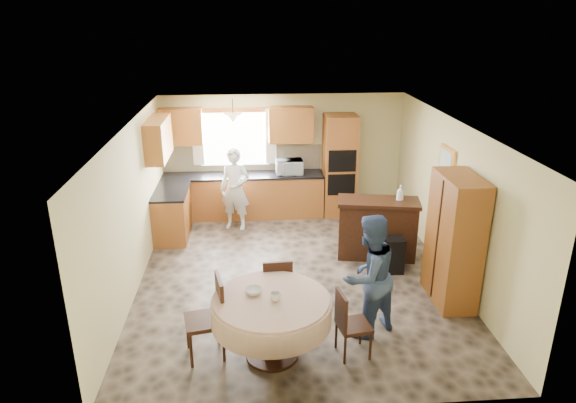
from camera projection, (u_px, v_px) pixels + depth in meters
The scene contains 36 objects.
floor at pixel (296, 276), 8.40m from camera, with size 5.00×6.00×0.01m, color brown.
ceiling at pixel (297, 125), 7.52m from camera, with size 5.00×6.00×0.01m, color white.
wall_back at pixel (283, 154), 10.76m from camera, with size 5.00×0.02×2.50m, color #D2C886.
wall_front at pixel (323, 311), 5.16m from camera, with size 5.00×0.02×2.50m, color #D2C886.
wall_left at pixel (132, 209), 7.78m from camera, with size 0.02×6.00×2.50m, color #D2C886.
wall_right at pixel (453, 201), 8.14m from camera, with size 0.02×6.00×2.50m, color #D2C886.
window at pixel (235, 139), 10.55m from camera, with size 1.40×0.03×1.10m, color white.
curtain_left at pixel (197, 138), 10.43m from camera, with size 0.22×0.02×1.15m, color white.
curtain_right at pixel (271, 136), 10.54m from camera, with size 0.22×0.02×1.15m, color white.
base_cab_back at pixel (244, 196), 10.70m from camera, with size 3.30×0.60×0.88m, color #B66730.
counter_back at pixel (243, 175), 10.54m from camera, with size 3.30×0.64×0.04m, color black.
base_cab_left at pixel (172, 214), 9.76m from camera, with size 0.60×1.20×0.88m, color #B66730.
counter_left at pixel (170, 191), 9.60m from camera, with size 0.64×1.20×0.04m, color black.
backsplash at pixel (242, 158), 10.71m from camera, with size 3.30×0.02×0.55m, color beige.
wall_cab_left at pixel (181, 126), 10.23m from camera, with size 0.85×0.33×0.72m, color #BF7A2F.
wall_cab_right at pixel (291, 125), 10.38m from camera, with size 0.90×0.33×0.72m, color #BF7A2F.
wall_cab_side at pixel (158, 139), 9.24m from camera, with size 0.33×1.20×0.72m, color #BF7A2F.
oven_tower at pixel (339, 166), 10.62m from camera, with size 0.66×0.62×2.12m, color #B66730.
oven_upper at pixel (342, 161), 10.26m from camera, with size 0.56×0.01×0.45m, color black.
oven_lower at pixel (341, 185), 10.43m from camera, with size 0.56×0.01×0.45m, color black.
pendant at pixel (233, 118), 9.92m from camera, with size 0.36×0.36×0.18m, color beige.
sideboard at pixel (377, 230), 8.92m from camera, with size 1.38×0.57×0.99m, color #391B0F.
space_heater at pixel (390, 255), 8.46m from camera, with size 0.44×0.31×0.60m, color black.
cupboard at pixel (454, 240), 7.41m from camera, with size 0.51×1.01×1.93m, color #B66730.
dining_table at pixel (271, 311), 6.23m from camera, with size 1.46×1.46×0.84m.
chair_left at pixel (211, 313), 6.31m from camera, with size 0.55×0.55×1.07m.
chair_back at pixel (277, 286), 7.03m from camera, with size 0.44×0.44×0.97m.
chair_right at pixel (348, 321), 6.32m from camera, with size 0.45×0.45×0.90m.
framed_picture at pixel (447, 162), 8.25m from camera, with size 0.06×0.57×0.47m.
microwave at pixel (289, 167), 10.50m from camera, with size 0.54×0.37×0.30m, color silver.
person_sink at pixel (235, 189), 9.99m from camera, with size 0.59×0.39×1.63m, color silver.
person_dining at pixel (369, 276), 6.66m from camera, with size 0.82×0.64×1.69m, color #334671.
bowl_sideboard at pixel (363, 203), 8.72m from camera, with size 0.23×0.23×0.06m, color #B2B2B2.
bottle_sideboard at pixel (400, 194), 8.72m from camera, with size 0.12×0.12×0.32m, color silver.
cup_table at pixel (275, 297), 6.10m from camera, with size 0.13×0.13×0.11m, color #B2B2B2.
bowl_table at pixel (254, 291), 6.26m from camera, with size 0.22×0.22×0.07m, color #B2B2B2.
Camera 1 is at (-0.70, -7.40, 4.09)m, focal length 32.00 mm.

